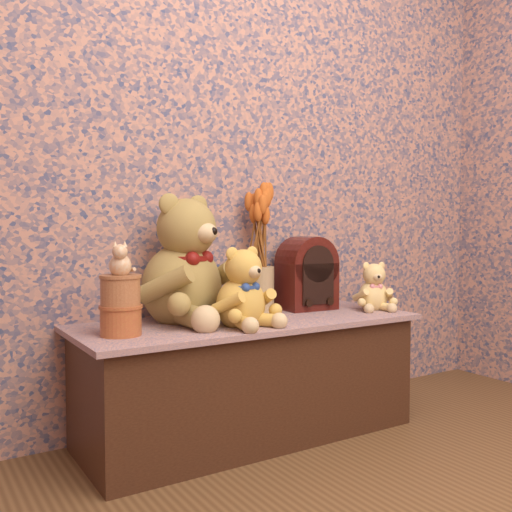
{
  "coord_description": "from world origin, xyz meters",
  "views": [
    {
      "loc": [
        -1.1,
        -0.56,
        0.79
      ],
      "look_at": [
        0.0,
        1.2,
        0.68
      ],
      "focal_mm": 40.06,
      "sensor_mm": 36.0,
      "label": 1
    }
  ],
  "objects_px": {
    "ceramic_vase": "(261,289)",
    "teddy_medium": "(241,283)",
    "biscuit_tin_lower": "(121,321)",
    "cathedral_radio": "(307,273)",
    "teddy_large": "(182,253)",
    "teddy_small": "(373,284)",
    "cat_figurine": "(120,258)"
  },
  "relations": [
    {
      "from": "cat_figurine",
      "to": "ceramic_vase",
      "type": "bearing_deg",
      "value": 35.56
    },
    {
      "from": "biscuit_tin_lower",
      "to": "cathedral_radio",
      "type": "bearing_deg",
      "value": 10.13
    },
    {
      "from": "teddy_medium",
      "to": "biscuit_tin_lower",
      "type": "xyz_separation_m",
      "value": [
        -0.42,
        0.05,
        -0.1
      ]
    },
    {
      "from": "teddy_large",
      "to": "teddy_small",
      "type": "bearing_deg",
      "value": -34.49
    },
    {
      "from": "teddy_medium",
      "to": "ceramic_vase",
      "type": "height_order",
      "value": "teddy_medium"
    },
    {
      "from": "ceramic_vase",
      "to": "teddy_small",
      "type": "bearing_deg",
      "value": -24.92
    },
    {
      "from": "teddy_small",
      "to": "teddy_medium",
      "type": "bearing_deg",
      "value": -152.37
    },
    {
      "from": "teddy_small",
      "to": "biscuit_tin_lower",
      "type": "height_order",
      "value": "teddy_small"
    },
    {
      "from": "teddy_medium",
      "to": "cathedral_radio",
      "type": "relative_size",
      "value": 0.97
    },
    {
      "from": "ceramic_vase",
      "to": "teddy_medium",
      "type": "bearing_deg",
      "value": -134.16
    },
    {
      "from": "teddy_medium",
      "to": "cathedral_radio",
      "type": "height_order",
      "value": "cathedral_radio"
    },
    {
      "from": "teddy_large",
      "to": "teddy_small",
      "type": "distance_m",
      "value": 0.83
    },
    {
      "from": "cathedral_radio",
      "to": "biscuit_tin_lower",
      "type": "bearing_deg",
      "value": -167.37
    },
    {
      "from": "teddy_medium",
      "to": "biscuit_tin_lower",
      "type": "distance_m",
      "value": 0.43
    },
    {
      "from": "teddy_small",
      "to": "ceramic_vase",
      "type": "distance_m",
      "value": 0.48
    },
    {
      "from": "cat_figurine",
      "to": "teddy_large",
      "type": "bearing_deg",
      "value": 46.8
    },
    {
      "from": "biscuit_tin_lower",
      "to": "teddy_large",
      "type": "bearing_deg",
      "value": 27.78
    },
    {
      "from": "cathedral_radio",
      "to": "ceramic_vase",
      "type": "relative_size",
      "value": 1.66
    },
    {
      "from": "biscuit_tin_lower",
      "to": "cat_figurine",
      "type": "xyz_separation_m",
      "value": [
        0.0,
        0.0,
        0.2
      ]
    },
    {
      "from": "teddy_large",
      "to": "teddy_medium",
      "type": "distance_m",
      "value": 0.26
    },
    {
      "from": "teddy_large",
      "to": "ceramic_vase",
      "type": "bearing_deg",
      "value": -16.59
    },
    {
      "from": "teddy_large",
      "to": "cathedral_radio",
      "type": "height_order",
      "value": "teddy_large"
    },
    {
      "from": "ceramic_vase",
      "to": "cat_figurine",
      "type": "distance_m",
      "value": 0.7
    },
    {
      "from": "teddy_large",
      "to": "teddy_medium",
      "type": "relative_size",
      "value": 1.67
    },
    {
      "from": "teddy_large",
      "to": "biscuit_tin_lower",
      "type": "height_order",
      "value": "teddy_large"
    },
    {
      "from": "cathedral_radio",
      "to": "teddy_large",
      "type": "bearing_deg",
      "value": -177.08
    },
    {
      "from": "ceramic_vase",
      "to": "cat_figurine",
      "type": "relative_size",
      "value": 1.62
    },
    {
      "from": "teddy_large",
      "to": "cathedral_radio",
      "type": "distance_m",
      "value": 0.58
    },
    {
      "from": "teddy_small",
      "to": "cat_figurine",
      "type": "relative_size",
      "value": 1.89
    },
    {
      "from": "biscuit_tin_lower",
      "to": "ceramic_vase",
      "type": "bearing_deg",
      "value": 16.53
    },
    {
      "from": "teddy_large",
      "to": "biscuit_tin_lower",
      "type": "distance_m",
      "value": 0.38
    },
    {
      "from": "teddy_small",
      "to": "cathedral_radio",
      "type": "relative_size",
      "value": 0.7
    }
  ]
}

